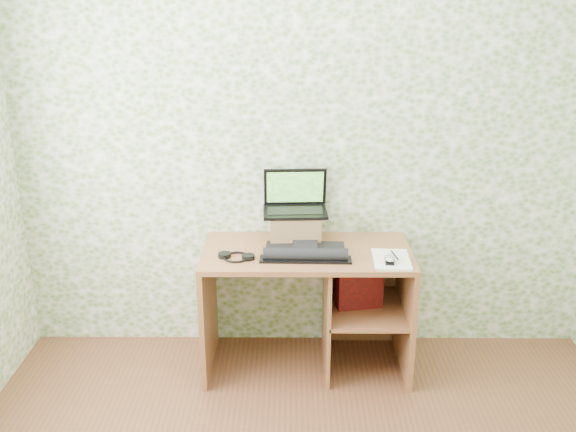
{
  "coord_description": "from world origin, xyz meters",
  "views": [
    {
      "loc": [
        -0.09,
        -1.97,
        2.16
      ],
      "look_at": [
        -0.11,
        1.39,
        0.98
      ],
      "focal_mm": 40.0,
      "sensor_mm": 36.0,
      "label": 1
    }
  ],
  "objects_px": {
    "riser": "(295,227)",
    "notepad": "(391,260)",
    "laptop": "(295,202)",
    "keyboard": "(305,252)",
    "desk": "(320,290)"
  },
  "relations": [
    {
      "from": "desk",
      "to": "laptop",
      "type": "relative_size",
      "value": 3.13
    },
    {
      "from": "keyboard",
      "to": "riser",
      "type": "bearing_deg",
      "value": 105.9
    },
    {
      "from": "riser",
      "to": "keyboard",
      "type": "height_order",
      "value": "riser"
    },
    {
      "from": "laptop",
      "to": "keyboard",
      "type": "bearing_deg",
      "value": -80.28
    },
    {
      "from": "riser",
      "to": "keyboard",
      "type": "bearing_deg",
      "value": -75.43
    },
    {
      "from": "laptop",
      "to": "riser",
      "type": "bearing_deg",
      "value": -92.69
    },
    {
      "from": "riser",
      "to": "laptop",
      "type": "relative_size",
      "value": 0.77
    },
    {
      "from": "laptop",
      "to": "notepad",
      "type": "relative_size",
      "value": 1.34
    },
    {
      "from": "riser",
      "to": "notepad",
      "type": "xyz_separation_m",
      "value": [
        0.53,
        -0.29,
        -0.08
      ]
    },
    {
      "from": "riser",
      "to": "laptop",
      "type": "xyz_separation_m",
      "value": [
        -0.0,
        0.04,
        0.15
      ]
    },
    {
      "from": "laptop",
      "to": "keyboard",
      "type": "xyz_separation_m",
      "value": [
        0.06,
        -0.26,
        -0.21
      ]
    },
    {
      "from": "riser",
      "to": "laptop",
      "type": "bearing_deg",
      "value": 90.0
    },
    {
      "from": "desk",
      "to": "laptop",
      "type": "bearing_deg",
      "value": 133.5
    },
    {
      "from": "laptop",
      "to": "desk",
      "type": "bearing_deg",
      "value": -49.19
    },
    {
      "from": "desk",
      "to": "laptop",
      "type": "height_order",
      "value": "laptop"
    }
  ]
}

